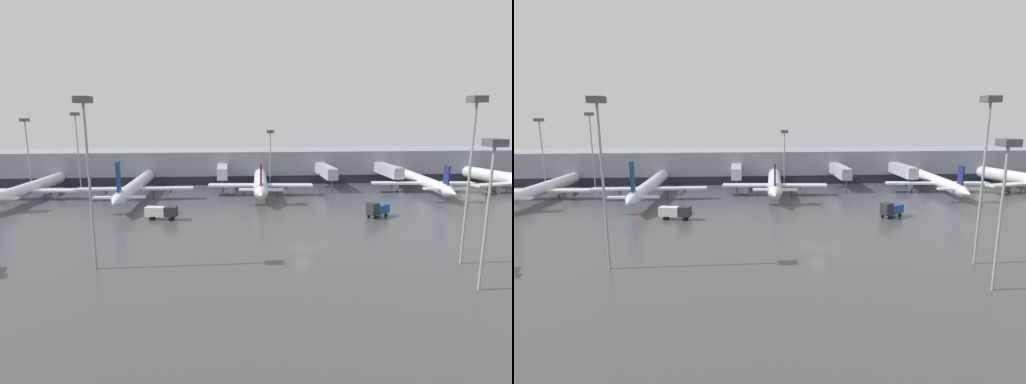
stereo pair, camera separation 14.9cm
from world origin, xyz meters
TOP-DOWN VIEW (x-y plane):
  - ground_plane at (0.00, 0.00)m, footprint 320.00×320.00m
  - terminal_building at (0.16, 61.80)m, footprint 160.00×30.36m
  - parked_jet_0 at (-56.21, 38.04)m, footprint 23.14×36.17m
  - parked_jet_1 at (-3.00, 38.78)m, footprint 25.13×33.21m
  - parked_jet_2 at (37.75, 39.44)m, footprint 25.28×34.79m
  - parked_jet_3 at (-31.89, 35.74)m, footprint 26.05×38.52m
  - service_truck_0 at (-23.26, 17.57)m, footprint 6.07×2.72m
  - service_truck_2 at (17.30, 16.31)m, footprint 5.07×4.00m
  - traffic_cone_0 at (-30.72, 20.66)m, footprint 0.51×0.51m
  - traffic_cone_3 at (44.12, 31.93)m, footprint 0.41×0.41m
  - apron_light_mast_0 at (19.35, -7.80)m, footprint 1.80×1.80m
  - apron_light_mast_1 at (-61.51, 50.42)m, footprint 1.80×1.80m
  - apron_light_mast_3 at (16.75, -15.65)m, footprint 1.80×1.80m
  - apron_light_mast_5 at (-48.76, 49.42)m, footprint 1.80×1.80m
  - apron_light_mast_6 at (-27.75, -6.15)m, footprint 1.80×1.80m
  - apron_light_mast_7 at (0.34, 48.32)m, footprint 1.80×1.80m

SIDE VIEW (x-z plane):
  - ground_plane at x=0.00m, z-range 0.00..0.00m
  - traffic_cone_0 at x=-30.72m, z-range 0.00..0.63m
  - traffic_cone_3 at x=44.12m, z-range 0.00..0.65m
  - service_truck_0 at x=-23.26m, z-range 0.28..2.80m
  - service_truck_2 at x=17.30m, z-range 0.14..3.09m
  - parked_jet_0 at x=-56.21m, z-range -1.88..7.01m
  - parked_jet_2 at x=37.75m, z-range -1.32..6.97m
  - parked_jet_1 at x=-3.00m, z-range -1.56..7.59m
  - parked_jet_3 at x=-31.89m, z-range -2.10..8.32m
  - terminal_building at x=0.16m, z-range 0.00..9.00m
  - apron_light_mast_7 at x=0.34m, z-range 4.67..19.91m
  - apron_light_mast_3 at x=16.75m, z-range 4.99..21.75m
  - apron_light_mast_1 at x=-61.51m, z-range 5.28..23.52m
  - apron_light_mast_5 at x=-48.76m, z-range 5.55..25.24m
  - apron_light_mast_6 at x=-27.75m, z-range 5.83..27.16m
  - apron_light_mast_0 at x=19.35m, z-range 5.85..27.31m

